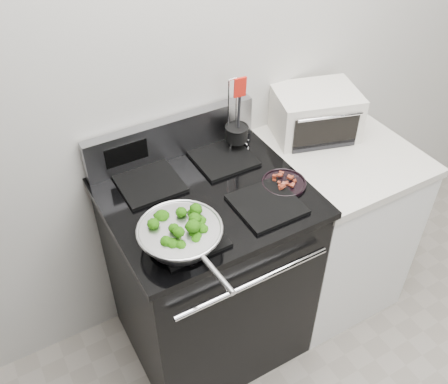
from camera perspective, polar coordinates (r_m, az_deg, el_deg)
back_wall at (r=2.12m, az=0.68°, el=15.97°), size 4.00×0.02×2.70m
gas_range at (r=2.29m, az=-1.78°, el=-9.02°), size 0.79×0.69×1.13m
counter at (r=2.59m, az=11.75°, el=-3.55°), size 0.62×0.68×0.92m
skillet at (r=1.74m, az=-4.99°, el=-4.82°), size 0.30×0.48×0.07m
broccoli_pile at (r=1.73m, az=-5.07°, el=-4.35°), size 0.24×0.24×0.08m
bacon_plate at (r=2.01m, az=6.87°, el=1.25°), size 0.18×0.18×0.04m
utensil_holder at (r=2.16m, az=1.44°, el=6.31°), size 0.11×0.11×0.35m
toaster_oven at (r=2.34m, az=10.34°, el=8.88°), size 0.43×0.37×0.21m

